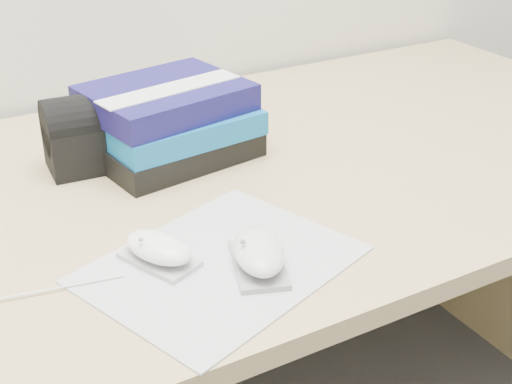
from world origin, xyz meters
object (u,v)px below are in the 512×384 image
mouse_rear (159,249)px  mouse_front (259,253)px  desk (235,268)px  pouch (88,133)px  book_stack (170,121)px

mouse_rear → mouse_front: (0.10, -0.07, 0.00)m
desk → pouch: 0.37m
pouch → mouse_front: bearing=-77.2°
desk → pouch: pouch is taller
desk → pouch: size_ratio=11.76×
mouse_rear → book_stack: (0.14, 0.29, 0.04)m
desk → mouse_front: size_ratio=12.76×
desk → mouse_front: mouse_front is taller
mouse_rear → book_stack: size_ratio=0.41×
mouse_front → mouse_rear: bearing=144.9°
desk → mouse_rear: (-0.24, -0.26, 0.26)m
mouse_rear → book_stack: book_stack is taller
desk → mouse_rear: 0.43m
book_stack → pouch: (-0.13, 0.02, -0.00)m
mouse_front → book_stack: book_stack is taller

